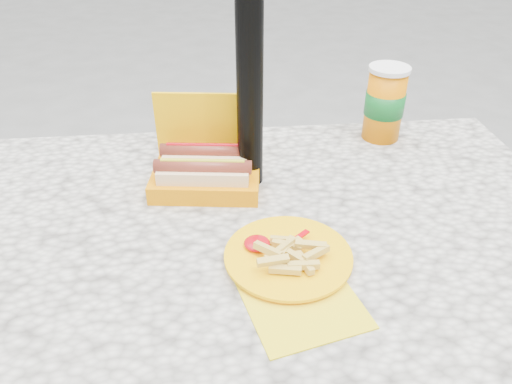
{
  "coord_description": "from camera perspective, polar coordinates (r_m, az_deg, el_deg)",
  "views": [
    {
      "loc": [
        -0.08,
        -0.71,
        1.29
      ],
      "look_at": [
        -0.0,
        0.04,
        0.8
      ],
      "focal_mm": 35.0,
      "sensor_mm": 36.0,
      "label": 1
    }
  ],
  "objects": [
    {
      "name": "picnic_table",
      "position": [
        0.96,
        0.29,
        -9.13
      ],
      "size": [
        1.2,
        0.8,
        0.75
      ],
      "color": "beige",
      "rests_on": "ground"
    },
    {
      "name": "umbrella_pole",
      "position": [
        0.89,
        -0.78,
        20.89
      ],
      "size": [
        0.05,
        0.05,
        2.2
      ],
      "primitive_type": "cylinder",
      "color": "black",
      "rests_on": "ground"
    },
    {
      "name": "hotdog_box",
      "position": [
        0.99,
        -5.74,
        2.59
      ],
      "size": [
        0.23,
        0.17,
        0.17
      ],
      "rotation": [
        0.0,
        0.0,
        -0.13
      ],
      "color": "#FFB800",
      "rests_on": "picnic_table"
    },
    {
      "name": "fries_plate",
      "position": [
        0.81,
        3.74,
        -7.67
      ],
      "size": [
        0.21,
        0.3,
        0.04
      ],
      "rotation": [
        0.0,
        0.0,
        0.36
      ],
      "color": "yellow",
      "rests_on": "picnic_table"
    },
    {
      "name": "soda_cup",
      "position": [
        1.19,
        14.5,
        9.81
      ],
      "size": [
        0.09,
        0.09,
        0.17
      ],
      "rotation": [
        0.0,
        0.0,
        -0.22
      ],
      "color": "orange",
      "rests_on": "picnic_table"
    }
  ]
}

